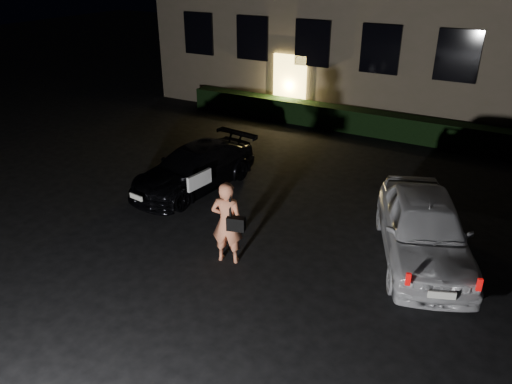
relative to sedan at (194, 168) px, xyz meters
The scene contains 5 objects.
ground 4.56m from the sedan, 50.74° to the right, with size 80.00×80.00×0.00m, color black.
hedge 7.56m from the sedan, 67.76° to the left, with size 15.00×0.70×0.85m, color black.
sedan is the anchor object (origin of this frame).
hatch 6.46m from the sedan, ahead, with size 3.17×4.63×1.46m.
man 3.95m from the sedan, 44.10° to the right, with size 0.85×0.61×1.87m.
Camera 1 is at (4.96, -6.95, 6.04)m, focal length 35.00 mm.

